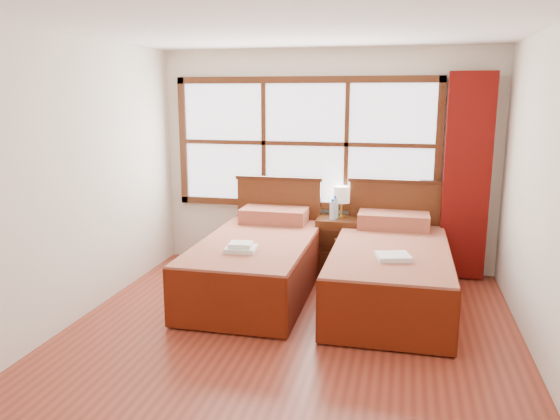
# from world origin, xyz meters

# --- Properties ---
(floor) EXTENTS (4.50, 4.50, 0.00)m
(floor) POSITION_xyz_m (0.00, 0.00, 0.00)
(floor) COLOR maroon
(floor) RESTS_ON ground
(ceiling) EXTENTS (4.50, 4.50, 0.00)m
(ceiling) POSITION_xyz_m (0.00, 0.00, 2.60)
(ceiling) COLOR white
(ceiling) RESTS_ON wall_back
(wall_back) EXTENTS (4.00, 0.00, 4.00)m
(wall_back) POSITION_xyz_m (0.00, 2.25, 1.30)
(wall_back) COLOR silver
(wall_back) RESTS_ON floor
(wall_left) EXTENTS (0.00, 4.50, 4.50)m
(wall_left) POSITION_xyz_m (-2.00, 0.00, 1.30)
(wall_left) COLOR silver
(wall_left) RESTS_ON floor
(wall_right) EXTENTS (0.00, 4.50, 4.50)m
(wall_right) POSITION_xyz_m (2.00, 0.00, 1.30)
(wall_right) COLOR silver
(wall_right) RESTS_ON floor
(window) EXTENTS (3.16, 0.06, 1.56)m
(window) POSITION_xyz_m (-0.25, 2.21, 1.50)
(window) COLOR white
(window) RESTS_ON wall_back
(curtain) EXTENTS (0.50, 0.16, 2.30)m
(curtain) POSITION_xyz_m (1.60, 2.11, 1.17)
(curtain) COLOR #6A0E0A
(curtain) RESTS_ON wall_back
(bed_left) EXTENTS (1.13, 2.19, 1.10)m
(bed_left) POSITION_xyz_m (-0.55, 1.20, 0.34)
(bed_left) COLOR #3B1A0C
(bed_left) RESTS_ON floor
(bed_right) EXTENTS (1.14, 2.22, 1.12)m
(bed_right) POSITION_xyz_m (0.83, 1.20, 0.34)
(bed_right) COLOR #3B1A0C
(bed_right) RESTS_ON floor
(nightstand) EXTENTS (0.50, 0.49, 0.66)m
(nightstand) POSITION_xyz_m (0.21, 1.99, 0.33)
(nightstand) COLOR #4C2410
(nightstand) RESTS_ON floor
(towels_left) EXTENTS (0.31, 0.28, 0.09)m
(towels_left) POSITION_xyz_m (-0.58, 0.66, 0.63)
(towels_left) COLOR white
(towels_left) RESTS_ON bed_left
(towels_right) EXTENTS (0.36, 0.33, 0.05)m
(towels_right) POSITION_xyz_m (0.86, 0.69, 0.62)
(towels_right) COLOR white
(towels_right) RESTS_ON bed_right
(lamp) EXTENTS (0.19, 0.19, 0.37)m
(lamp) POSITION_xyz_m (0.23, 2.03, 0.92)
(lamp) COLOR #B39039
(lamp) RESTS_ON nightstand
(bottle_near) EXTENTS (0.06, 0.06, 0.24)m
(bottle_near) POSITION_xyz_m (0.14, 1.90, 0.77)
(bottle_near) COLOR silver
(bottle_near) RESTS_ON nightstand
(bottle_far) EXTENTS (0.07, 0.07, 0.27)m
(bottle_far) POSITION_xyz_m (0.16, 1.96, 0.79)
(bottle_far) COLOR silver
(bottle_far) RESTS_ON nightstand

